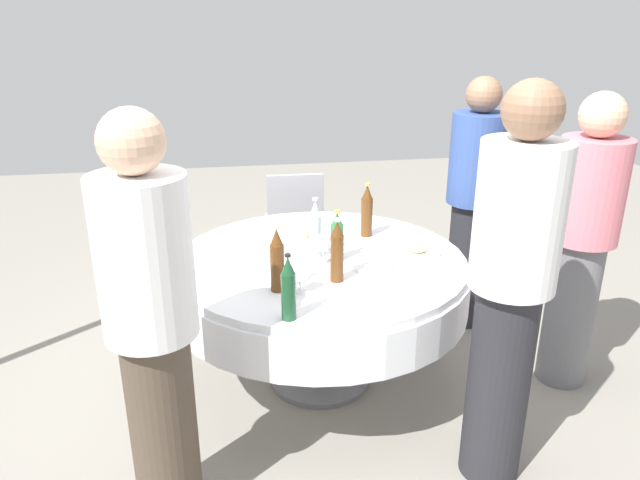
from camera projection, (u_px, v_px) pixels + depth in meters
The scene contains 21 objects.
ground_plane at pixel (320, 379), 3.37m from camera, with size 10.00×10.00×0.00m, color gray.
dining_table at pixel (320, 283), 3.15m from camera, with size 1.54×1.54×0.74m.
bottle_green_near at pixel (337, 237), 3.03m from camera, with size 0.07×0.07×0.27m.
bottle_brown_inner at pixel (337, 252), 2.79m from camera, with size 0.06×0.06×0.31m.
bottle_clear_south at pixel (315, 230), 3.06m from camera, with size 0.06×0.06×0.32m.
bottle_dark_green_north at pixel (288, 289), 2.44m from camera, with size 0.06×0.06×0.29m.
bottle_brown_mid at pixel (367, 211), 3.35m from camera, with size 0.06×0.06×0.31m.
bottle_brown_rear at pixel (277, 261), 2.69m from camera, with size 0.07×0.07×0.31m.
wine_glass_north at pixel (300, 272), 2.69m from camera, with size 0.07×0.07×0.14m.
wine_glass_mid at pixel (324, 244), 2.97m from camera, with size 0.06×0.06×0.15m.
plate_far at pixel (266, 253), 3.14m from camera, with size 0.22×0.22×0.02m.
plate_east at pixel (417, 251), 3.15m from camera, with size 0.25×0.25×0.04m.
plate_right at pixel (373, 267), 2.97m from camera, with size 0.20×0.20×0.02m.
plate_left at pixel (311, 237), 3.36m from camera, with size 0.21×0.21×0.04m.
knife_inner at pixel (382, 299), 2.65m from camera, with size 0.18×0.02×0.01m, color silver.
folded_napkin at pixel (210, 258), 3.06m from camera, with size 0.16×0.16×0.02m, color white.
person_near at pixel (510, 287), 2.39m from camera, with size 0.34×0.34×1.72m.
person_inner at pixel (152, 323), 2.18m from camera, with size 0.34×0.34×1.65m.
person_south at pixel (474, 201), 3.71m from camera, with size 0.34×0.34×1.59m.
person_north at pixel (582, 240), 3.09m from camera, with size 0.34×0.34×1.58m.
chair_rear at pixel (294, 218), 4.37m from camera, with size 0.41×0.41×0.87m.
Camera 1 is at (-2.82, 0.47, 1.94)m, focal length 33.65 mm.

